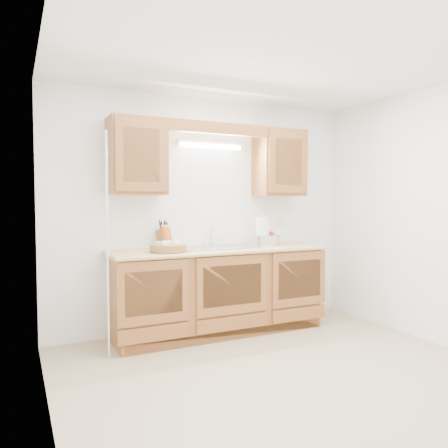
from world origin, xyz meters
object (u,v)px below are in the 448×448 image
paper_towel (262,231)px  apple_bowl (267,239)px  fruit_basket (168,247)px  knife_block (164,238)px

paper_towel → apple_bowl: size_ratio=0.94×
fruit_basket → apple_bowl: bearing=7.0°
fruit_basket → apple_bowl: 1.21m
fruit_basket → apple_bowl: size_ratio=1.15×
knife_block → fruit_basket: bearing=-119.8°
paper_towel → apple_bowl: 0.11m
apple_bowl → fruit_basket: bearing=-173.0°
fruit_basket → paper_towel: bearing=6.9°
fruit_basket → paper_towel: paper_towel is taller
fruit_basket → paper_towel: (1.14, 0.14, 0.11)m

